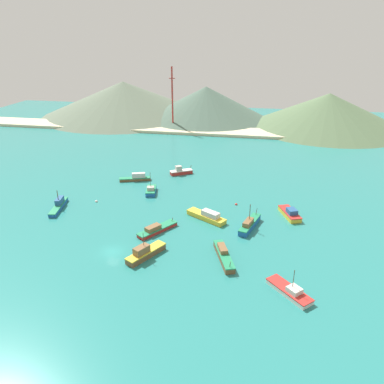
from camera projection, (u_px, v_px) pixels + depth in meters
name	position (u px, v px, depth m)	size (l,w,h in m)	color
ground	(152.00, 196.00, 106.17)	(260.00, 280.00, 0.50)	teal
fishing_boat_0	(207.00, 216.00, 92.30)	(10.76, 7.87, 2.48)	gold
fishing_boat_1	(181.00, 171.00, 121.82)	(7.42, 5.62, 2.88)	red
fishing_boat_2	(136.00, 178.00, 116.58)	(9.84, 4.90, 2.45)	brown
fishing_boat_3	(145.00, 253.00, 76.75)	(6.76, 9.53, 5.85)	brown
fishing_boat_4	(224.00, 255.00, 76.28)	(5.67, 11.04, 2.75)	brown
fishing_boat_5	(290.00, 291.00, 66.03)	(8.32, 8.55, 5.37)	silver
fishing_boat_6	(290.00, 213.00, 93.76)	(5.69, 8.80, 2.49)	gold
fishing_boat_7	(157.00, 229.00, 86.66)	(7.94, 10.10, 1.92)	red
fishing_boat_8	(59.00, 205.00, 98.22)	(3.99, 11.09, 4.97)	#1E5BA8
fishing_boat_9	(151.00, 190.00, 107.56)	(3.90, 7.06, 6.46)	#1E5BA8
fishing_boat_10	(249.00, 224.00, 88.25)	(5.04, 10.67, 6.30)	#1E5BA8
buoy_0	(96.00, 201.00, 102.12)	(0.76, 0.76, 0.76)	silver
buoy_1	(236.00, 204.00, 100.41)	(0.70, 0.70, 0.70)	red
beach_strip	(197.00, 130.00, 173.98)	(247.00, 14.80, 1.20)	beige
hill_west	(124.00, 98.00, 206.52)	(89.44, 89.44, 18.12)	#60705B
hill_central	(206.00, 103.00, 194.91)	(67.42, 67.42, 17.15)	#4C6656
hill_east	(328.00, 111.00, 179.15)	(74.09, 74.09, 16.27)	#56704C
radio_tower	(172.00, 98.00, 172.76)	(2.87, 2.30, 28.71)	#B7332D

